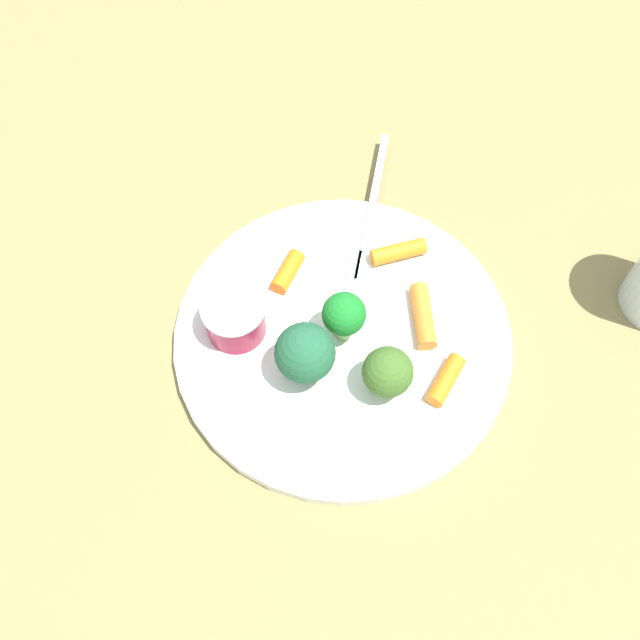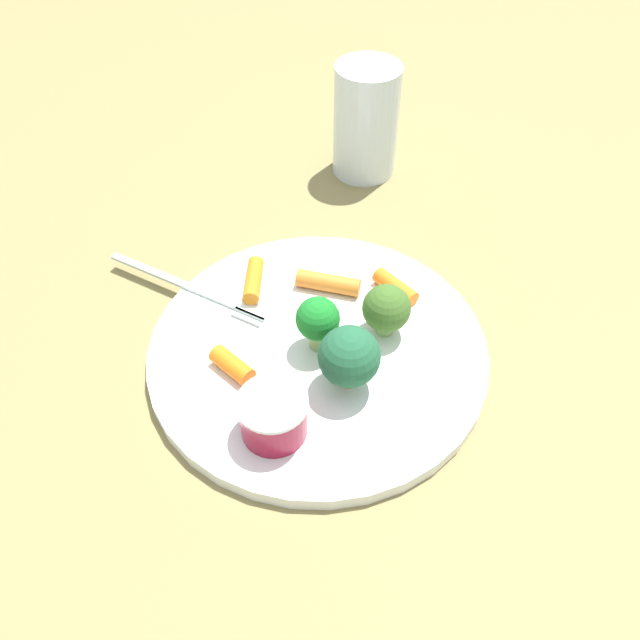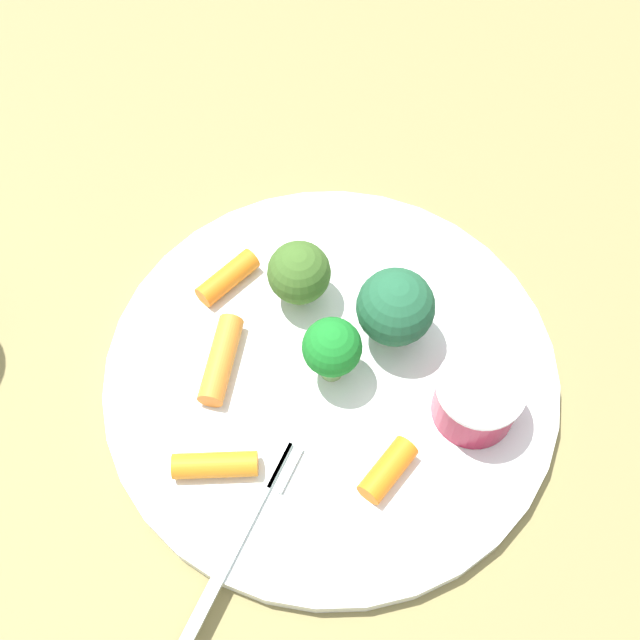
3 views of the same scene
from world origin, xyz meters
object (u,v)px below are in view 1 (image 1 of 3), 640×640
broccoli_floret_1 (342,314)px  carrot_stick_2 (423,316)px  carrot_stick_0 (446,380)px  carrot_stick_1 (288,272)px  sauce_cup (235,318)px  carrot_stick_3 (398,252)px  fork (368,206)px  plate (343,337)px  broccoli_floret_2 (388,372)px  broccoli_floret_0 (305,353)px

broccoli_floret_1 → carrot_stick_2: (0.02, -0.06, -0.02)m
broccoli_floret_1 → carrot_stick_0: bearing=-107.2°
carrot_stick_1 → carrot_stick_2: (-0.02, -0.11, 0.00)m
sauce_cup → carrot_stick_0: size_ratio=1.18×
carrot_stick_2 → carrot_stick_3: (0.06, 0.03, -0.00)m
carrot_stick_1 → fork: size_ratio=0.23×
plate → fork: fork is taller
carrot_stick_0 → plate: bearing=72.7°
broccoli_floret_2 → fork: size_ratio=0.28×
broccoli_floret_1 → carrot_stick_3: bearing=-21.5°
broccoli_floret_0 → carrot_stick_1: 0.09m
carrot_stick_3 → carrot_stick_0: bearing=-153.7°
broccoli_floret_2 → fork: (0.17, 0.04, -0.02)m
broccoli_floret_2 → carrot_stick_1: bearing=49.6°
carrot_stick_3 → carrot_stick_2: bearing=-153.1°
broccoli_floret_1 → carrot_stick_2: bearing=-68.0°
carrot_stick_3 → fork: (0.05, 0.03, -0.01)m
broccoli_floret_0 → carrot_stick_0: size_ratio=1.32×
carrot_stick_1 → carrot_stick_3: bearing=-65.5°
broccoli_floret_1 → fork: broccoli_floret_1 is taller
carrot_stick_0 → fork: (0.15, 0.09, -0.01)m
carrot_stick_0 → carrot_stick_2: carrot_stick_2 is taller
plate → sauce_cup: sauce_cup is taller
sauce_cup → fork: sauce_cup is taller
broccoli_floret_0 → carrot_stick_2: (0.06, -0.08, -0.02)m
sauce_cup → carrot_stick_1: (0.06, -0.03, -0.01)m
broccoli_floret_1 → carrot_stick_3: size_ratio=1.04×
plate → broccoli_floret_1: (0.00, 0.00, 0.04)m
carrot_stick_2 → sauce_cup: bearing=105.0°
carrot_stick_0 → carrot_stick_3: same height
plate → carrot_stick_3: bearing=-20.6°
plate → carrot_stick_3: (0.08, -0.03, 0.01)m
carrot_stick_1 → carrot_stick_2: size_ratio=0.68×
carrot_stick_1 → sauce_cup: bearing=153.3°
plate → carrot_stick_3: size_ratio=5.77×
carrot_stick_0 → carrot_stick_2: bearing=25.7°
carrot_stick_2 → plate: bearing=112.7°
carrot_stick_0 → carrot_stick_2: 0.06m
fork → carrot_stick_2: bearing=-148.6°
carrot_stick_1 → carrot_stick_2: same height
sauce_cup → fork: (0.14, -0.08, -0.02)m
broccoli_floret_2 → carrot_stick_1: size_ratio=1.24×
broccoli_floret_1 → carrot_stick_2: broccoli_floret_1 is taller
carrot_stick_2 → broccoli_floret_1: bearing=112.0°
sauce_cup → broccoli_floret_0: broccoli_floret_0 is taller
sauce_cup → plate: bearing=-80.8°
broccoli_floret_1 → carrot_stick_3: broccoli_floret_1 is taller
carrot_stick_0 → carrot_stick_1: 0.15m
plate → broccoli_floret_1: bearing=78.2°
broccoli_floret_2 → fork: broccoli_floret_2 is taller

